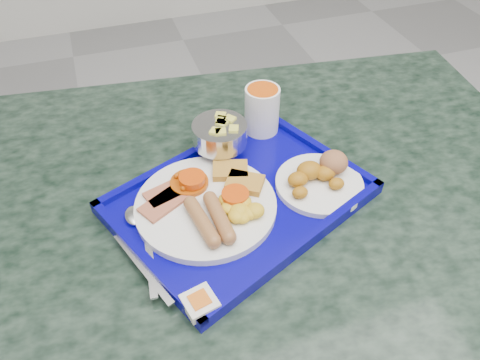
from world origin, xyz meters
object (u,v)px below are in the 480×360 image
object	(u,v)px
table	(230,263)
bread_plate	(320,177)
tray	(240,199)
fruit_bowl	(220,134)
juice_cup	(262,108)
main_plate	(210,203)

from	to	relation	value
table	bread_plate	bearing A→B (deg)	-12.71
table	bread_plate	world-z (taller)	bread_plate
tray	fruit_bowl	xyz separation A→B (m)	(0.00, 0.12, 0.05)
table	tray	size ratio (longest dim) A/B	2.70
fruit_bowl	juice_cup	world-z (taller)	juice_cup
table	fruit_bowl	distance (m)	0.28
bread_plate	juice_cup	world-z (taller)	juice_cup
fruit_bowl	juice_cup	distance (m)	0.11
table	main_plate	bearing A→B (deg)	-142.46
table	fruit_bowl	bearing A→B (deg)	81.17
tray	juice_cup	size ratio (longest dim) A/B	5.23
table	tray	bearing A→B (deg)	-57.37
table	bread_plate	distance (m)	0.28
tray	juice_cup	xyz separation A→B (m)	(0.10, 0.17, 0.06)
table	juice_cup	xyz separation A→B (m)	(0.12, 0.15, 0.27)
tray	fruit_bowl	bearing A→B (deg)	89.19
tray	fruit_bowl	world-z (taller)	fruit_bowl
table	juice_cup	distance (m)	0.32
tray	main_plate	world-z (taller)	main_plate
tray	fruit_bowl	distance (m)	0.13
tray	fruit_bowl	size ratio (longest dim) A/B	4.90
table	tray	world-z (taller)	tray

